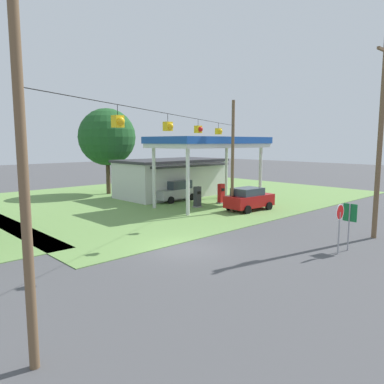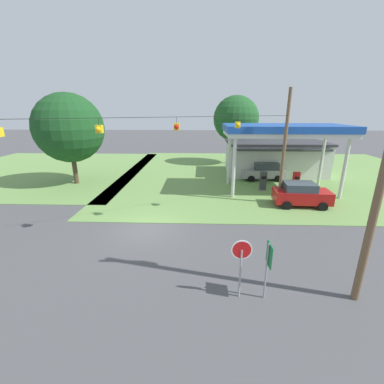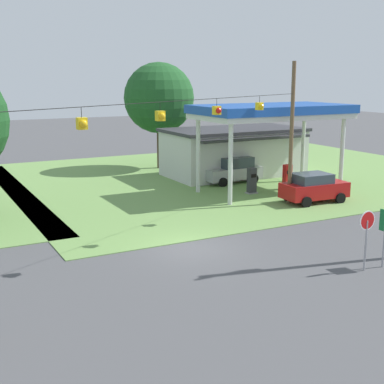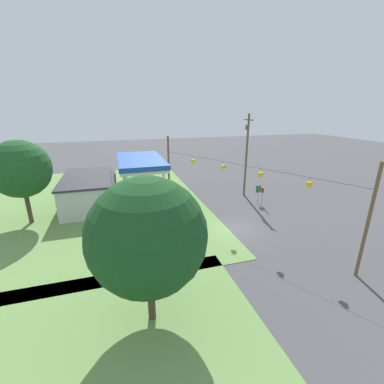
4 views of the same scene
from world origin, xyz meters
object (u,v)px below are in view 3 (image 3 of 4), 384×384
object	(u,v)px
fuel_pump_far	(287,178)
tree_behind_station	(159,98)
car_at_pumps_rear	(232,170)
fuel_pump_near	(252,182)
car_at_pumps_front	(314,187)
gas_station_canopy	(272,113)
stop_sign_roadside	(367,227)
gas_station_store	(234,152)

from	to	relation	value
fuel_pump_far	tree_behind_station	xyz separation A→B (m)	(-4.11, 12.24, 5.10)
car_at_pumps_rear	fuel_pump_near	bearing A→B (deg)	74.22
fuel_pump_far	car_at_pumps_front	world-z (taller)	car_at_pumps_front
gas_station_canopy	stop_sign_roadside	distance (m)	15.62
car_at_pumps_front	car_at_pumps_rear	bearing A→B (deg)	101.38
gas_station_canopy	fuel_pump_far	world-z (taller)	gas_station_canopy
fuel_pump_near	car_at_pumps_front	world-z (taller)	car_at_pumps_front
fuel_pump_near	car_at_pumps_rear	xyz separation A→B (m)	(0.90, 3.87, 0.14)
fuel_pump_far	tree_behind_station	distance (m)	13.88
fuel_pump_far	gas_station_store	bearing A→B (deg)	92.31
fuel_pump_near	gas_station_store	bearing A→B (deg)	67.64
car_at_pumps_front	stop_sign_roadside	distance (m)	12.00
gas_station_store	fuel_pump_near	size ratio (longest dim) A/B	6.12
car_at_pumps_front	stop_sign_roadside	xyz separation A→B (m)	(-6.10, -10.30, 0.86)
stop_sign_roadside	car_at_pumps_front	bearing A→B (deg)	-120.64
gas_station_store	gas_station_canopy	bearing A→B (deg)	-100.51
fuel_pump_far	tree_behind_station	size ratio (longest dim) A/B	0.20
gas_station_store	stop_sign_roadside	xyz separation A→B (m)	(-6.79, -20.69, -0.07)
gas_station_canopy	fuel_pump_far	size ratio (longest dim) A/B	5.82
fuel_pump_near	car_at_pumps_rear	world-z (taller)	car_at_pumps_rear
fuel_pump_near	stop_sign_roadside	size ratio (longest dim) A/B	0.71
gas_station_store	fuel_pump_far	bearing A→B (deg)	-87.69
tree_behind_station	gas_station_canopy	bearing A→B (deg)	-77.83
gas_station_canopy	stop_sign_roadside	size ratio (longest dim) A/B	4.11
gas_station_store	stop_sign_roadside	world-z (taller)	gas_station_store
fuel_pump_far	stop_sign_roadside	xyz separation A→B (m)	(-7.05, -14.16, 0.97)
gas_station_store	stop_sign_roadside	distance (m)	21.78
gas_station_store	fuel_pump_far	world-z (taller)	gas_station_store
fuel_pump_far	stop_sign_roadside	world-z (taller)	stop_sign_roadside
gas_station_store	stop_sign_roadside	bearing A→B (deg)	-108.16
gas_station_canopy	gas_station_store	distance (m)	7.49
gas_station_canopy	fuel_pump_near	size ratio (longest dim) A/B	5.82
gas_station_canopy	car_at_pumps_front	bearing A→B (deg)	-82.24
fuel_pump_far	car_at_pumps_rear	bearing A→B (deg)	117.92
gas_station_store	fuel_pump_far	size ratio (longest dim) A/B	6.12
car_at_pumps_rear	tree_behind_station	distance (m)	9.95
gas_station_store	stop_sign_roadside	size ratio (longest dim) A/B	4.33
fuel_pump_near	tree_behind_station	size ratio (longest dim) A/B	0.20
stop_sign_roadside	tree_behind_station	world-z (taller)	tree_behind_station
fuel_pump_far	car_at_pumps_rear	size ratio (longest dim) A/B	0.39
fuel_pump_near	fuel_pump_far	size ratio (longest dim) A/B	1.00
gas_station_canopy	car_at_pumps_front	world-z (taller)	gas_station_canopy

